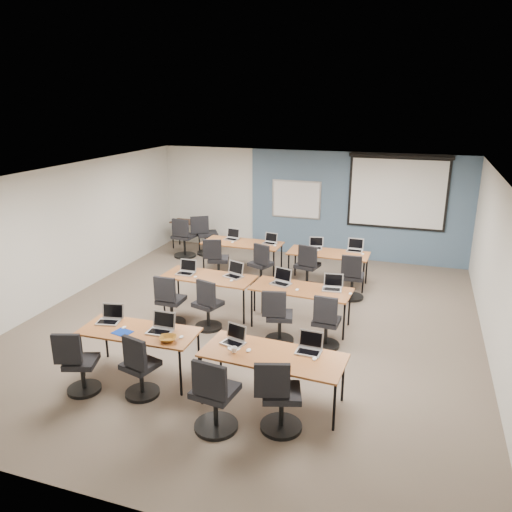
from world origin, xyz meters
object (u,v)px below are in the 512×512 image
(laptop_1, at_px, (161,327))
(training_table_front_left, at_px, (139,333))
(task_chair_5, at_px, (208,309))
(task_chair_9, at_px, (261,268))
(training_table_back_left, at_px, (242,244))
(spare_chair_b, at_px, (184,241))
(laptop_11, at_px, (355,248))
(laptop_0, at_px, (110,318))
(task_chair_0, at_px, (78,368))
(training_table_mid_right, at_px, (301,291))
(task_chair_11, at_px, (352,281))
(laptop_6, at_px, (282,280))
(training_table_mid_left, at_px, (209,278))
(laptop_3, at_px, (309,347))
(laptop_7, at_px, (332,286))
(training_table_back_right, at_px, (328,255))
(laptop_2, at_px, (234,339))
(task_chair_6, at_px, (278,321))
(task_chair_10, at_px, (307,270))
(task_chair_7, at_px, (326,326))
(task_chair_8, at_px, (217,263))
(spare_chair_a, at_px, (206,238))
(laptop_4, at_px, (186,270))
(task_chair_2, at_px, (214,401))
(laptop_9, at_px, (270,241))
(training_table_front_right, at_px, (273,357))
(projector_screen, at_px, (398,188))
(task_chair_3, at_px, (279,401))
(task_chair_4, at_px, (170,305))
(utility_table, at_px, (189,225))
(laptop_8, at_px, (232,237))
(whiteboard, at_px, (296,199))
(laptop_10, at_px, (315,245))
(laptop_5, at_px, (234,273))

(laptop_1, bearing_deg, training_table_front_left, -166.26)
(task_chair_5, xyz_separation_m, task_chair_9, (0.22, 2.39, 0.00))
(training_table_back_left, bearing_deg, spare_chair_b, 162.55)
(training_table_front_left, distance_m, spare_chair_b, 5.77)
(laptop_11, bearing_deg, laptop_0, -121.45)
(training_table_front_left, xyz_separation_m, task_chair_0, (-0.57, -0.68, -0.29))
(training_table_mid_right, relative_size, task_chair_11, 1.81)
(training_table_front_left, xyz_separation_m, laptop_6, (1.45, 2.51, 0.11))
(training_table_mid_left, relative_size, laptop_6, 5.01)
(spare_chair_b, bearing_deg, laptop_3, -43.80)
(training_table_mid_right, xyz_separation_m, laptop_7, (0.53, 0.14, 0.11))
(training_table_back_right, relative_size, laptop_2, 5.65)
(training_table_back_right, relative_size, task_chair_0, 1.82)
(laptop_6, relative_size, task_chair_6, 0.36)
(training_table_back_left, distance_m, task_chair_10, 1.78)
(training_table_back_right, xyz_separation_m, task_chair_7, (0.52, -2.94, -0.29))
(task_chair_8, bearing_deg, spare_chair_a, 104.02)
(task_chair_11, relative_size, spare_chair_b, 0.94)
(task_chair_0, distance_m, spare_chair_b, 6.26)
(laptop_6, xyz_separation_m, laptop_11, (0.99, 2.47, -0.00))
(laptop_4, distance_m, task_chair_8, 1.69)
(task_chair_2, height_order, laptop_9, task_chair_2)
(laptop_4, bearing_deg, laptop_6, 0.36)
(training_table_front_right, relative_size, task_chair_11, 1.95)
(projector_screen, xyz_separation_m, laptop_3, (-0.68, -6.45, -1.09))
(task_chair_0, bearing_deg, training_table_back_right, 46.84)
(training_table_mid_right, relative_size, laptop_11, 5.17)
(laptop_0, relative_size, task_chair_9, 0.34)
(training_table_front_left, bearing_deg, task_chair_10, 68.44)
(task_chair_3, relative_size, laptop_11, 2.95)
(training_table_mid_right, bearing_deg, training_table_back_right, 91.96)
(training_table_back_right, xyz_separation_m, task_chair_2, (-0.36, -5.51, -0.25))
(task_chair_2, distance_m, laptop_4, 3.89)
(task_chair_4, distance_m, task_chair_10, 3.25)
(laptop_9, distance_m, laptop_11, 1.95)
(task_chair_4, distance_m, task_chair_8, 2.45)
(training_table_mid_left, distance_m, task_chair_7, 2.53)
(task_chair_10, distance_m, task_chair_11, 1.06)
(laptop_3, distance_m, utility_table, 7.66)
(projector_screen, distance_m, laptop_8, 4.14)
(training_table_front_right, bearing_deg, training_table_back_left, 117.65)
(laptop_7, xyz_separation_m, laptop_9, (-1.88, 2.42, -0.00))
(task_chair_4, distance_m, utility_table, 4.92)
(laptop_6, bearing_deg, training_table_back_left, 140.85)
(whiteboard, distance_m, task_chair_0, 7.51)
(laptop_10, bearing_deg, laptop_5, -127.19)
(laptop_8, xyz_separation_m, spare_chair_a, (-1.07, 0.83, -0.35))
(task_chair_9, bearing_deg, laptop_10, 58.33)
(laptop_7, height_order, laptop_9, laptop_7)
(laptop_2, bearing_deg, spare_chair_a, 133.29)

